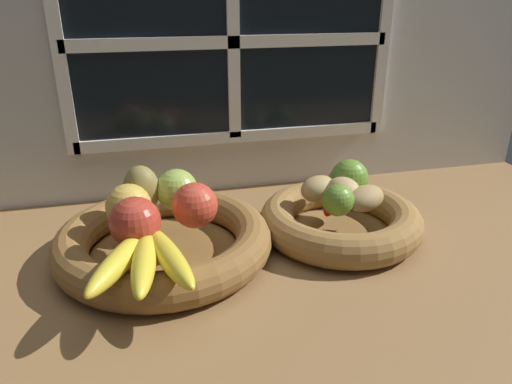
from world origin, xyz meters
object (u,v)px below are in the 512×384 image
potato_oblong (319,189)px  potato_back (343,182)px  chili_pepper (352,204)px  potato_small (366,199)px  fruit_bowl_right (340,220)px  lime_near (338,200)px  fruit_bowl_left (164,241)px  potato_large (343,192)px  pear_brown (142,189)px  apple_red_right (195,205)px  banana_bunch_front (145,257)px  lime_far (349,178)px  apple_red_front (135,222)px  apple_golden_left (129,206)px  apple_green_back (177,190)px

potato_oblong → potato_back: 5.37cm
chili_pepper → potato_small: bearing=-47.3°
fruit_bowl_right → lime_near: 7.15cm
fruit_bowl_left → fruit_bowl_right: 30.79cm
fruit_bowl_left → potato_back: potato_back is taller
fruit_bowl_left → potato_large: bearing=-0.0°
potato_small → potato_large: bearing=135.0°
pear_brown → chili_pepper: (34.69, -7.50, -3.26)cm
apple_red_right → banana_bunch_front: apple_red_right is taller
lime_far → fruit_bowl_left: bearing=-173.9°
fruit_bowl_left → apple_red_front: bearing=-124.2°
apple_red_right → potato_large: (25.72, 1.95, -1.12)cm
fruit_bowl_right → potato_small: 6.63cm
lime_far → lime_near: bearing=-125.8°
fruit_bowl_left → potato_oblong: (27.48, 2.58, 5.39)cm
potato_back → potato_small: 7.10cm
potato_oblong → apple_golden_left: bearing=-176.0°
fruit_bowl_right → potato_back: potato_back is taller
apple_golden_left → pear_brown: bearing=67.9°
fruit_bowl_left → fruit_bowl_right: bearing=-0.0°
chili_pepper → potato_large: bearing=102.3°
apple_golden_left → potato_oblong: bearing=4.0°
apple_red_front → lime_far: apple_red_front is taller
potato_large → lime_near: size_ratio=1.20×
fruit_bowl_left → pear_brown: (-2.79, 5.59, 7.16)cm
apple_golden_left → chili_pepper: size_ratio=0.62×
potato_oblong → chili_pepper: potato_oblong is taller
apple_red_right → banana_bunch_front: size_ratio=0.38×
lime_near → potato_back: bearing=61.0°
potato_oblong → chili_pepper: bearing=-45.4°
potato_small → pear_brown: bearing=166.8°
fruit_bowl_left → apple_green_back: apple_green_back is taller
apple_red_front → potato_large: 35.33cm
fruit_bowl_right → apple_red_front: size_ratio=3.81×
fruit_bowl_left → potato_back: (32.63, 4.05, 5.60)cm
lime_near → lime_far: bearing=54.2°
banana_bunch_front → apple_golden_left: bearing=98.4°
fruit_bowl_right → apple_red_front: (-34.81, -5.91, 6.81)cm
fruit_bowl_left → apple_green_back: bearing=60.8°
fruit_bowl_left → pear_brown: size_ratio=4.31×
fruit_bowl_left → apple_golden_left: bearing=176.2°
potato_oblong → lime_far: size_ratio=1.06×
apple_golden_left → potato_back: (37.55, 3.73, -1.04)cm
potato_large → lime_far: bearing=52.1°
apple_red_front → apple_green_back: bearing=58.1°
banana_bunch_front → apple_red_front: bearing=98.5°
apple_green_back → potato_large: (27.82, -5.30, -1.03)cm
banana_bunch_front → potato_back: (35.67, 16.50, 0.91)cm
apple_red_right → potato_small: bearing=-2.0°
apple_red_front → banana_bunch_front: 6.95cm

